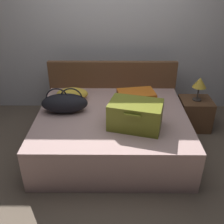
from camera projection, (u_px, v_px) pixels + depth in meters
ground_plane at (112, 168)px, 3.12m from camera, size 12.00×12.00×0.00m
back_wall at (113, 28)px, 3.93m from camera, size 8.00×0.10×2.60m
bed at (112, 132)px, 3.34m from camera, size 1.84×1.58×0.51m
headboard at (112, 91)px, 3.97m from camera, size 1.87×0.08×0.91m
hard_case_large at (135, 114)px, 2.90m from camera, size 0.65×0.50×0.30m
hard_case_medium at (136, 98)px, 3.39m from camera, size 0.51×0.37×0.19m
duffel_bag at (65, 103)px, 3.22m from camera, size 0.58×0.30×0.32m
pillow_near_headboard at (72, 94)px, 3.55m from camera, size 0.43×0.27×0.16m
nightstand at (194, 114)px, 3.82m from camera, size 0.44×0.40×0.45m
table_lamp at (200, 83)px, 3.59m from camera, size 0.19×0.19×0.34m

